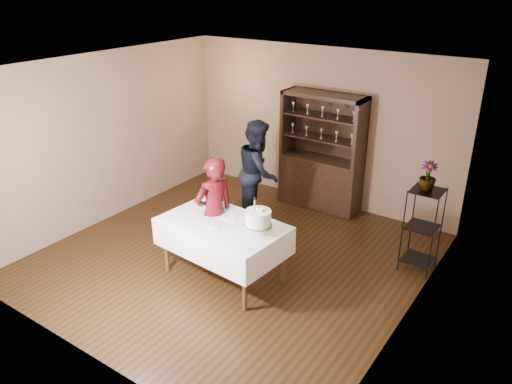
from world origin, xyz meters
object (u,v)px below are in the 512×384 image
(cake_table, at_px, (223,236))
(cake, at_px, (258,219))
(china_hutch, at_px, (321,171))
(man, at_px, (259,172))
(plant_etagere, at_px, (422,227))
(woman, at_px, (214,214))
(potted_plant, at_px, (428,176))

(cake_table, relative_size, cake, 3.43)
(china_hutch, xyz_separation_m, cake, (0.54, -2.70, 0.34))
(cake_table, xyz_separation_m, cake, (0.54, 0.02, 0.39))
(china_hutch, xyz_separation_m, man, (-0.57, -1.06, 0.19))
(plant_etagere, bearing_deg, cake_table, -141.20)
(plant_etagere, relative_size, cake, 2.43)
(cake_table, bearing_deg, man, 108.89)
(china_hutch, distance_m, plant_etagere, 2.33)
(plant_etagere, relative_size, cake_table, 0.71)
(woman, bearing_deg, cake, 98.72)
(china_hutch, height_order, potted_plant, china_hutch)
(man, bearing_deg, cake, -173.90)
(cake_table, distance_m, potted_plant, 2.77)
(plant_etagere, height_order, cake, cake)
(woman, bearing_deg, man, -150.13)
(potted_plant, bearing_deg, cake_table, -140.45)
(potted_plant, bearing_deg, cake, -132.11)
(woman, height_order, potted_plant, woman)
(plant_etagere, relative_size, woman, 0.74)
(potted_plant, bearing_deg, woman, -146.60)
(woman, bearing_deg, china_hutch, -167.49)
(man, distance_m, cake, 1.99)
(plant_etagere, distance_m, cake_table, 2.67)
(china_hutch, xyz_separation_m, plant_etagere, (2.08, -1.05, -0.01))
(plant_etagere, height_order, cake_table, plant_etagere)
(potted_plant, bearing_deg, plant_etagere, -36.12)
(man, bearing_deg, woman, 163.27)
(woman, distance_m, man, 1.53)
(cake_table, relative_size, man, 0.99)
(plant_etagere, height_order, potted_plant, potted_plant)
(plant_etagere, xyz_separation_m, potted_plant, (-0.03, 0.02, 0.73))
(china_hutch, distance_m, woman, 2.58)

